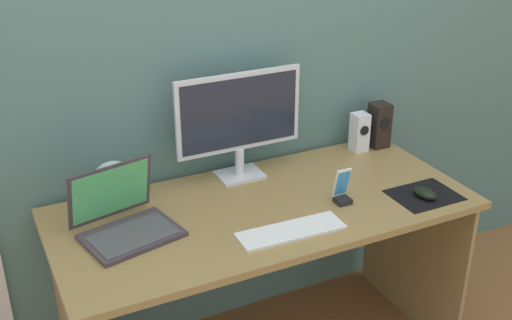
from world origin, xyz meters
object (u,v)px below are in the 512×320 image
at_px(monitor, 239,119).
at_px(speaker_right, 379,125).
at_px(laptop, 125,221).
at_px(phone_in_dock, 342,191).
at_px(speaker_near_monitor, 360,132).
at_px(fishbowl, 114,183).
at_px(keyboard_external, 292,231).
at_px(mouse, 425,193).

distance_m(monitor, speaker_right, 0.70).
height_order(laptop, phone_in_dock, laptop).
xyz_separation_m(monitor, speaker_near_monitor, (0.58, 0.00, -0.16)).
bearing_deg(laptop, fishbowl, 83.29).
bearing_deg(speaker_right, laptop, -169.59).
xyz_separation_m(speaker_near_monitor, keyboard_external, (-0.59, -0.47, -0.08)).
relative_size(speaker_near_monitor, mouse, 1.71).
distance_m(fishbowl, keyboard_external, 0.69).
height_order(speaker_near_monitor, mouse, speaker_near_monitor).
height_order(monitor, laptop, monitor).
bearing_deg(speaker_right, monitor, -179.71).
height_order(fishbowl, keyboard_external, fishbowl).
relative_size(speaker_near_monitor, fishbowl, 1.03).
bearing_deg(phone_in_dock, monitor, 124.73).
bearing_deg(phone_in_dock, speaker_near_monitor, 48.39).
relative_size(laptop, mouse, 3.64).
bearing_deg(speaker_near_monitor, phone_in_dock, -131.61).
xyz_separation_m(laptop, keyboard_external, (0.52, -0.25, -0.04)).
bearing_deg(monitor, mouse, -40.81).
bearing_deg(keyboard_external, speaker_right, 36.18).
height_order(monitor, phone_in_dock, monitor).
distance_m(laptop, phone_in_dock, 0.80).
distance_m(speaker_right, phone_in_dock, 0.57).
relative_size(speaker_right, keyboard_external, 0.53).
height_order(speaker_right, phone_in_dock, speaker_right).
relative_size(fishbowl, keyboard_external, 0.44).
relative_size(laptop, phone_in_dock, 2.64).
distance_m(monitor, laptop, 0.61).
xyz_separation_m(laptop, mouse, (1.08, -0.26, -0.03)).
bearing_deg(speaker_near_monitor, monitor, -179.66).
bearing_deg(fishbowl, speaker_right, -0.43).
height_order(laptop, fishbowl, laptop).
bearing_deg(fishbowl, mouse, -24.79).
height_order(monitor, speaker_near_monitor, monitor).
distance_m(speaker_near_monitor, phone_in_dock, 0.49).
bearing_deg(speaker_right, keyboard_external, -145.95).
distance_m(speaker_near_monitor, fishbowl, 1.08).
bearing_deg(mouse, phone_in_dock, 149.92).
xyz_separation_m(speaker_near_monitor, phone_in_dock, (-0.33, -0.37, -0.04)).
relative_size(speaker_right, mouse, 2.00).
bearing_deg(monitor, fishbowl, 178.60).
distance_m(speaker_near_monitor, mouse, 0.48).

